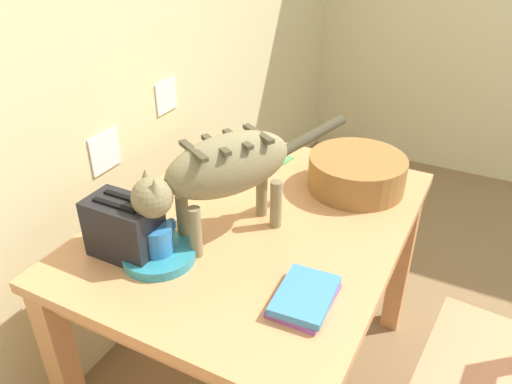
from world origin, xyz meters
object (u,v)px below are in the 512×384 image
at_px(wicker_basket, 357,172).
at_px(magazine, 250,162).
at_px(book_stack, 305,297).
at_px(cat, 222,170).
at_px(coffee_mug, 158,238).
at_px(saucer_bowl, 159,255).
at_px(toaster, 124,228).
at_px(dining_table, 256,243).

bearing_deg(wicker_basket, magazine, 90.35).
bearing_deg(book_stack, magazine, 38.09).
distance_m(cat, coffee_mug, 0.26).
bearing_deg(coffee_mug, cat, -30.31).
xyz_separation_m(saucer_bowl, book_stack, (0.02, -0.43, 0.00)).
bearing_deg(coffee_mug, book_stack, -87.10).
bearing_deg(magazine, toaster, -172.07).
bearing_deg(dining_table, wicker_basket, -32.48).
height_order(cat, saucer_bowl, cat).
relative_size(saucer_bowl, coffee_mug, 1.61).
bearing_deg(coffee_mug, saucer_bowl, 180.00).
relative_size(dining_table, saucer_bowl, 5.52).
bearing_deg(toaster, wicker_basket, -34.85).
height_order(coffee_mug, wicker_basket, wicker_basket).
distance_m(dining_table, saucer_bowl, 0.35).
bearing_deg(toaster, magazine, -3.87).
xyz_separation_m(cat, book_stack, (-0.16, -0.32, -0.20)).
xyz_separation_m(cat, toaster, (-0.20, 0.20, -0.13)).
xyz_separation_m(magazine, toaster, (-0.65, 0.04, 0.08)).
relative_size(coffee_mug, wicker_basket, 0.38).
relative_size(cat, saucer_bowl, 3.04).
height_order(magazine, toaster, toaster).
relative_size(dining_table, toaster, 5.61).
relative_size(saucer_bowl, magazine, 0.75).
bearing_deg(saucer_bowl, cat, -29.84).
height_order(saucer_bowl, book_stack, book_stack).
bearing_deg(book_stack, wicker_basket, 5.99).
relative_size(coffee_mug, toaster, 0.63).
bearing_deg(wicker_basket, cat, 150.41).
relative_size(book_stack, wicker_basket, 0.59).
distance_m(magazine, wicker_basket, 0.42).
xyz_separation_m(cat, wicker_basket, (0.45, -0.26, -0.16)).
distance_m(magazine, toaster, 0.66).
height_order(dining_table, magazine, magazine).
bearing_deg(cat, wicker_basket, -89.74).
distance_m(book_stack, wicker_basket, 0.61).
relative_size(coffee_mug, magazine, 0.47).
xyz_separation_m(dining_table, wicker_basket, (0.34, -0.21, 0.15)).
xyz_separation_m(cat, coffee_mug, (-0.18, 0.10, -0.15)).
relative_size(dining_table, cat, 1.81).
bearing_deg(saucer_bowl, wicker_basket, -29.66).
xyz_separation_m(coffee_mug, magazine, (0.63, 0.05, -0.06)).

